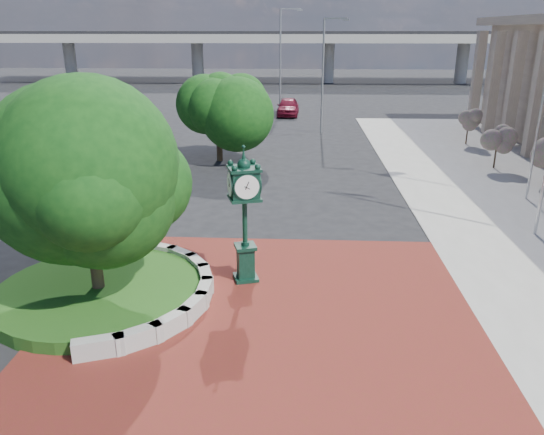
{
  "coord_description": "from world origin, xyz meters",
  "views": [
    {
      "loc": [
        0.96,
        -13.97,
        7.66
      ],
      "look_at": [
        0.13,
        1.5,
        2.16
      ],
      "focal_mm": 35.0,
      "sensor_mm": 36.0,
      "label": 1
    }
  ],
  "objects_px": {
    "street_lamp_far": "(283,53)",
    "flagpole_b": "(543,98)",
    "parked_car": "(288,107)",
    "street_lamp_near": "(326,67)",
    "post_clock": "(245,210)"
  },
  "relations": [
    {
      "from": "parked_car",
      "to": "flagpole_b",
      "type": "relative_size",
      "value": 0.52
    },
    {
      "from": "street_lamp_far",
      "to": "flagpole_b",
      "type": "bearing_deg",
      "value": -65.77
    },
    {
      "from": "post_clock",
      "to": "flagpole_b",
      "type": "xyz_separation_m",
      "value": [
        12.54,
        9.36,
        2.35
      ]
    },
    {
      "from": "post_clock",
      "to": "street_lamp_near",
      "type": "height_order",
      "value": "street_lamp_near"
    },
    {
      "from": "parked_car",
      "to": "flagpole_b",
      "type": "xyz_separation_m",
      "value": [
        12.06,
        -25.73,
        3.93
      ]
    },
    {
      "from": "post_clock",
      "to": "parked_car",
      "type": "relative_size",
      "value": 0.9
    },
    {
      "from": "flagpole_b",
      "to": "street_lamp_far",
      "type": "distance_m",
      "value": 30.89
    },
    {
      "from": "post_clock",
      "to": "street_lamp_far",
      "type": "bearing_deg",
      "value": 90.21
    },
    {
      "from": "parked_car",
      "to": "street_lamp_far",
      "type": "height_order",
      "value": "street_lamp_far"
    },
    {
      "from": "flagpole_b",
      "to": "street_lamp_near",
      "type": "height_order",
      "value": "flagpole_b"
    },
    {
      "from": "parked_car",
      "to": "flagpole_b",
      "type": "bearing_deg",
      "value": -63.26
    },
    {
      "from": "street_lamp_far",
      "to": "post_clock",
      "type": "bearing_deg",
      "value": -89.79
    },
    {
      "from": "post_clock",
      "to": "parked_car",
      "type": "bearing_deg",
      "value": 89.22
    },
    {
      "from": "street_lamp_near",
      "to": "street_lamp_far",
      "type": "distance_m",
      "value": 12.03
    },
    {
      "from": "post_clock",
      "to": "parked_car",
      "type": "xyz_separation_m",
      "value": [
        0.48,
        35.1,
        -1.57
      ]
    }
  ]
}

